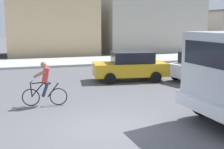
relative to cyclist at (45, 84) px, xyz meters
name	(u,v)px	position (x,y,z in m)	size (l,w,h in m)	color
ground_plane	(107,129)	(1.60, -3.13, -0.86)	(120.00, 120.00, 0.00)	#56565B
sidewalk_far	(54,62)	(1.60, 12.28, -0.78)	(80.00, 5.00, 0.16)	#ADADA8
cyclist	(45,84)	(0.00, 0.00, 0.00)	(1.71, 0.56, 1.72)	black
car_red_near	(131,66)	(4.94, 3.76, -0.05)	(4.19, 2.26, 1.60)	gold
car_white_mid	(202,66)	(8.82, 2.71, -0.05)	(4.32, 2.78, 1.60)	white
building_mid_block	(52,27)	(2.20, 18.69, 1.91)	(8.63, 6.29, 5.54)	#D1B284
building_corner_right	(149,21)	(12.95, 19.24, 2.48)	(10.80, 6.80, 6.67)	#B2AD9E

